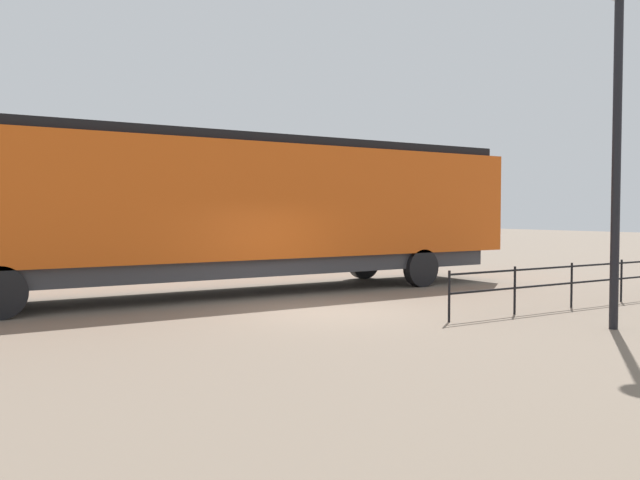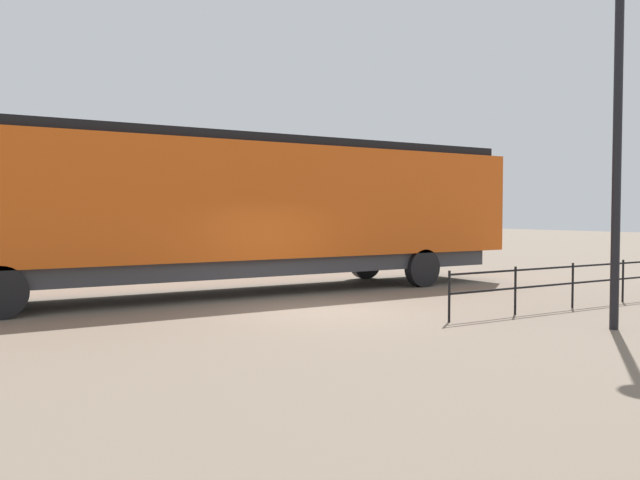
{
  "view_description": "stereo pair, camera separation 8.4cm",
  "coord_description": "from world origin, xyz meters",
  "views": [
    {
      "loc": [
        12.2,
        -7.74,
        2.17
      ],
      "look_at": [
        0.93,
        -0.63,
        1.62
      ],
      "focal_mm": 37.25,
      "sensor_mm": 36.0,
      "label": 1
    },
    {
      "loc": [
        12.24,
        -7.67,
        2.17
      ],
      "look_at": [
        0.93,
        -0.63,
        1.62
      ],
      "focal_mm": 37.25,
      "sensor_mm": 36.0,
      "label": 2
    }
  ],
  "objects": [
    {
      "name": "platform_fence",
      "position": [
        2.54,
        6.09,
        0.67
      ],
      "size": [
        0.05,
        9.47,
        1.03
      ],
      "color": "black",
      "rests_on": "ground_plane"
    },
    {
      "name": "lamp_post",
      "position": [
        4.74,
        3.44,
        4.94
      ],
      "size": [
        0.59,
        0.59,
        6.64
      ],
      "color": "black",
      "rests_on": "ground_plane"
    },
    {
      "name": "ground_plane",
      "position": [
        0.0,
        0.0,
        0.0
      ],
      "size": [
        120.0,
        120.0,
        0.0
      ],
      "primitive_type": "plane",
      "color": "#756656"
    },
    {
      "name": "locomotive",
      "position": [
        -3.99,
        -0.03,
        2.34
      ],
      "size": [
        3.15,
        17.48,
        4.17
      ],
      "color": "#D15114",
      "rests_on": "ground_plane"
    }
  ]
}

